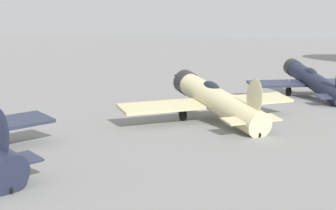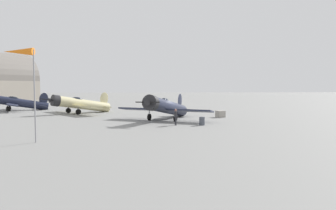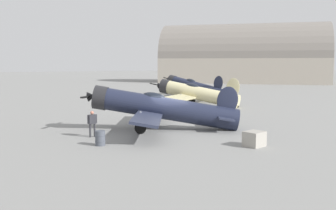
# 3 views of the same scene
# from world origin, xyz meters

# --- Properties ---
(ground_plane) EXTENTS (400.00, 400.00, 0.00)m
(ground_plane) POSITION_xyz_m (0.00, 0.00, 0.00)
(ground_plane) COLOR gray
(airplane_foreground) EXTENTS (11.18, 10.83, 3.32)m
(airplane_foreground) POSITION_xyz_m (0.25, 0.45, 1.58)
(airplane_foreground) COLOR #1E2338
(airplane_foreground) RESTS_ON ground_plane
(airplane_mid_apron) EXTENTS (9.59, 10.76, 3.42)m
(airplane_mid_apron) POSITION_xyz_m (12.50, -10.03, 1.43)
(airplane_mid_apron) COLOR beige
(airplane_mid_apron) RESTS_ON ground_plane
(airplane_far_line) EXTENTS (11.00, 10.54, 3.35)m
(airplane_far_line) POSITION_xyz_m (24.50, -16.94, 1.41)
(airplane_far_line) COLOR #1E2338
(airplane_far_line) RESTS_ON ground_plane
(ground_crew_mechanic) EXTENTS (0.28, 0.66, 1.71)m
(ground_crew_mechanic) POSITION_xyz_m (-0.17, 5.65, 1.04)
(ground_crew_mechanic) COLOR #2D2D33
(ground_crew_mechanic) RESTS_ON ground_plane
(equipment_crate) EXTENTS (1.22, 1.31, 0.88)m
(equipment_crate) POSITION_xyz_m (-7.27, -1.85, 0.44)
(equipment_crate) COLOR #9E998E
(equipment_crate) RESTS_ON ground_plane
(fuel_drum) EXTENTS (0.62, 0.62, 0.88)m
(fuel_drum) POSITION_xyz_m (-2.93, 5.99, 0.44)
(fuel_drum) COLOR #474C56
(fuel_drum) RESTS_ON ground_plane
(windsock_mast) EXTENTS (2.23, 0.84, 6.79)m
(windsock_mast) POSITION_xyz_m (12.20, 13.97, 6.23)
(windsock_mast) COLOR gray
(windsock_mast) RESTS_ON ground_plane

